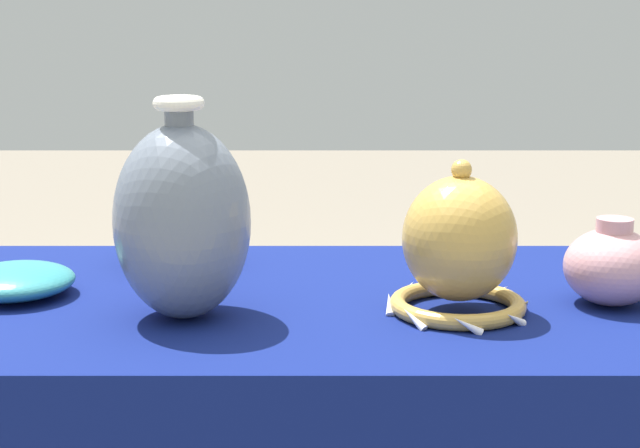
{
  "coord_description": "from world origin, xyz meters",
  "views": [
    {
      "loc": [
        0.03,
        -1.35,
        1.14
      ],
      "look_at": [
        0.03,
        -0.05,
        0.87
      ],
      "focal_mm": 55.0,
      "sensor_mm": 36.0,
      "label": 1
    }
  ],
  "objects_px": {
    "bowl_shallow_teal": "(14,280)",
    "jar_round_rose": "(610,266)",
    "mosaic_tile_box": "(174,238)",
    "vase_tall_bulbous": "(180,220)",
    "vase_dome_bell": "(457,249)"
  },
  "relations": [
    {
      "from": "vase_tall_bulbous",
      "to": "vase_dome_bell",
      "type": "relative_size",
      "value": 1.37
    },
    {
      "from": "jar_round_rose",
      "to": "bowl_shallow_teal",
      "type": "height_order",
      "value": "jar_round_rose"
    },
    {
      "from": "mosaic_tile_box",
      "to": "vase_tall_bulbous",
      "type": "bearing_deg",
      "value": -74.7
    },
    {
      "from": "mosaic_tile_box",
      "to": "jar_round_rose",
      "type": "relative_size",
      "value": 1.1
    },
    {
      "from": "vase_dome_bell",
      "to": "mosaic_tile_box",
      "type": "height_order",
      "value": "vase_dome_bell"
    },
    {
      "from": "vase_dome_bell",
      "to": "bowl_shallow_teal",
      "type": "relative_size",
      "value": 1.27
    },
    {
      "from": "jar_round_rose",
      "to": "vase_dome_bell",
      "type": "bearing_deg",
      "value": -170.21
    },
    {
      "from": "jar_round_rose",
      "to": "mosaic_tile_box",
      "type": "bearing_deg",
      "value": 161.12
    },
    {
      "from": "vase_dome_bell",
      "to": "mosaic_tile_box",
      "type": "relative_size",
      "value": 1.46
    },
    {
      "from": "mosaic_tile_box",
      "to": "bowl_shallow_teal",
      "type": "xyz_separation_m",
      "value": [
        -0.2,
        -0.17,
        -0.02
      ]
    },
    {
      "from": "vase_tall_bulbous",
      "to": "bowl_shallow_teal",
      "type": "distance_m",
      "value": 0.29
    },
    {
      "from": "vase_dome_bell",
      "to": "jar_round_rose",
      "type": "xyz_separation_m",
      "value": [
        0.22,
        0.04,
        -0.03
      ]
    },
    {
      "from": "mosaic_tile_box",
      "to": "jar_round_rose",
      "type": "height_order",
      "value": "jar_round_rose"
    },
    {
      "from": "bowl_shallow_teal",
      "to": "jar_round_rose",
      "type": "bearing_deg",
      "value": -3.02
    },
    {
      "from": "vase_tall_bulbous",
      "to": "jar_round_rose",
      "type": "height_order",
      "value": "vase_tall_bulbous"
    }
  ]
}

